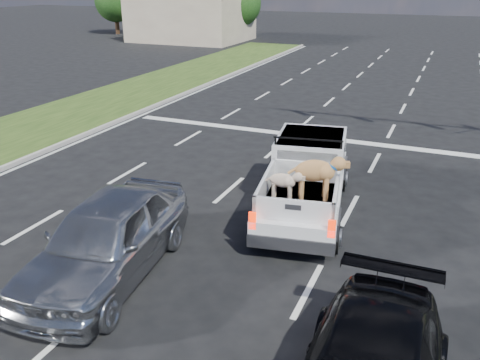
% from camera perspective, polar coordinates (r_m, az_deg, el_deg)
% --- Properties ---
extents(ground, '(160.00, 160.00, 0.00)m').
position_cam_1_polar(ground, '(10.81, -1.45, -10.24)').
color(ground, black).
rests_on(ground, ground).
extents(road_markings, '(17.75, 60.00, 0.01)m').
position_cam_1_polar(road_markings, '(16.40, 8.06, 1.20)').
color(road_markings, silver).
rests_on(road_markings, ground).
extents(grass_median_left, '(5.00, 60.00, 0.10)m').
position_cam_1_polar(grass_median_left, '(21.73, -23.12, 4.95)').
color(grass_median_left, '#223E13').
rests_on(grass_median_left, ground).
extents(curb_left, '(0.15, 60.00, 0.14)m').
position_cam_1_polar(curb_left, '(20.07, -18.19, 4.38)').
color(curb_left, gray).
rests_on(curb_left, ground).
extents(building_left, '(10.00, 8.00, 4.40)m').
position_cam_1_polar(building_left, '(50.44, -5.47, 17.83)').
color(building_left, '#BBAC8E').
rests_on(building_left, ground).
extents(tree_far_a, '(4.20, 4.20, 5.40)m').
position_cam_1_polar(tree_far_a, '(57.40, -13.85, 18.91)').
color(tree_far_a, '#332114').
rests_on(tree_far_a, ground).
extents(tree_far_b, '(4.20, 4.20, 5.40)m').
position_cam_1_polar(tree_far_b, '(54.08, -8.42, 19.13)').
color(tree_far_b, '#332114').
rests_on(tree_far_b, ground).
extents(tree_far_c, '(4.20, 4.20, 5.40)m').
position_cam_1_polar(tree_far_c, '(50.44, -0.14, 19.16)').
color(tree_far_c, '#332114').
rests_on(tree_far_c, ground).
extents(pickup_truck, '(2.74, 5.48, 1.96)m').
position_cam_1_polar(pickup_truck, '(13.21, 7.47, 0.29)').
color(pickup_truck, black).
rests_on(pickup_truck, ground).
extents(silver_sedan, '(2.58, 5.13, 1.68)m').
position_cam_1_polar(silver_sedan, '(10.65, -14.77, -6.35)').
color(silver_sedan, '#A2A4A9').
rests_on(silver_sedan, ground).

